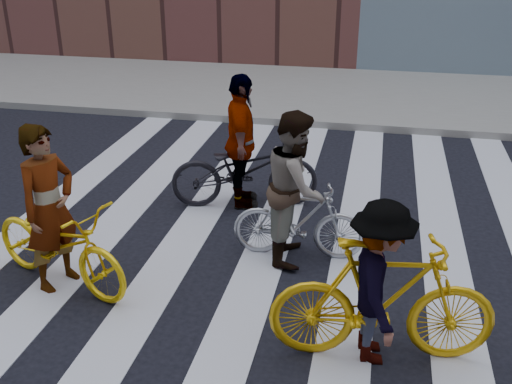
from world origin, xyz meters
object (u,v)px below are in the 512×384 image
(bike_yellow_right, at_px, (383,301))
(rider_rear, at_px, (241,142))
(bike_dark_rear, at_px, (245,170))
(rider_right, at_px, (379,283))
(bike_silver_mid, at_px, (299,221))
(bike_yellow_left, at_px, (59,243))
(rider_mid, at_px, (296,187))
(rider_left, at_px, (49,208))

(bike_yellow_right, bearing_deg, rider_rear, 25.38)
(bike_dark_rear, bearing_deg, rider_right, -161.94)
(bike_silver_mid, bearing_deg, rider_rear, 35.11)
(bike_yellow_right, height_order, rider_rear, rider_rear)
(bike_yellow_left, height_order, rider_rear, rider_rear)
(rider_right, bearing_deg, bike_silver_mid, 20.71)
(bike_silver_mid, xyz_separation_m, rider_mid, (-0.05, 0.00, 0.45))
(bike_dark_rear, distance_m, rider_mid, 1.64)
(rider_left, bearing_deg, bike_silver_mid, -45.53)
(bike_yellow_right, bearing_deg, bike_yellow_left, 72.68)
(bike_yellow_right, bearing_deg, bike_silver_mid, 21.96)
(bike_dark_rear, xyz_separation_m, rider_rear, (-0.05, 0.00, 0.42))
(bike_yellow_left, bearing_deg, rider_right, -78.82)
(rider_mid, bearing_deg, bike_dark_rear, 32.29)
(bike_dark_rear, bearing_deg, rider_rear, 75.32)
(bike_dark_rear, height_order, rider_mid, rider_mid)
(rider_left, bearing_deg, rider_rear, -12.20)
(bike_silver_mid, xyz_separation_m, bike_yellow_right, (1.02, -1.72, 0.14))
(bike_silver_mid, height_order, bike_dark_rear, bike_dark_rear)
(rider_left, bearing_deg, bike_dark_rear, -13.02)
(bike_dark_rear, bearing_deg, bike_silver_mid, -157.89)
(bike_yellow_left, distance_m, bike_yellow_right, 3.60)
(bike_yellow_left, bearing_deg, rider_rear, -11.37)
(bike_silver_mid, relative_size, bike_yellow_right, 0.77)
(bike_yellow_left, height_order, rider_left, rider_left)
(rider_right, relative_size, rider_rear, 0.83)
(bike_yellow_right, xyz_separation_m, bike_dark_rear, (-1.99, 3.02, -0.07))
(rider_right, bearing_deg, rider_left, 72.68)
(bike_yellow_right, bearing_deg, rider_right, 81.32)
(bike_dark_rear, bearing_deg, rider_mid, -159.32)
(bike_dark_rear, relative_size, rider_mid, 1.13)
(bike_silver_mid, xyz_separation_m, rider_right, (0.97, -1.72, 0.32))
(bike_silver_mid, relative_size, bike_dark_rear, 0.76)
(rider_left, bearing_deg, bike_yellow_right, -78.58)
(bike_yellow_right, height_order, bike_dark_rear, bike_yellow_right)
(bike_silver_mid, bearing_deg, rider_mid, 86.93)
(bike_dark_rear, height_order, rider_left, rider_left)
(bike_yellow_left, xyz_separation_m, rider_mid, (2.49, 1.18, 0.41))
(bike_dark_rear, distance_m, rider_left, 2.99)
(bike_yellow_left, xyz_separation_m, bike_dark_rear, (1.56, 2.48, 0.03))
(rider_left, xyz_separation_m, rider_right, (3.55, -0.54, -0.15))
(bike_silver_mid, xyz_separation_m, rider_rear, (-1.02, 1.30, 0.49))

